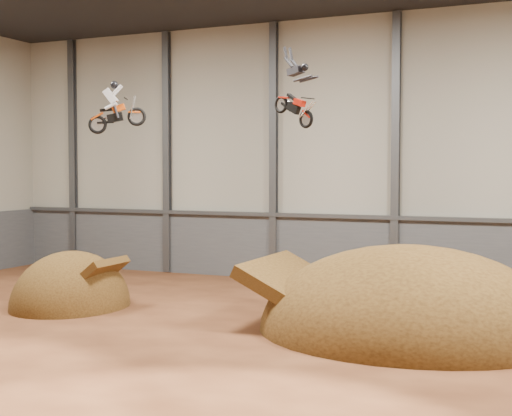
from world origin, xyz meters
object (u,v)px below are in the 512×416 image
(landing_ramp, at_px, (409,333))
(fmx_rider_b, at_px, (291,88))
(takeoff_ramp, at_px, (71,307))
(fmx_rider_a, at_px, (119,103))

(landing_ramp, height_order, fmx_rider_b, fmx_rider_b)
(takeoff_ramp, bearing_deg, fmx_rider_a, -15.16)
(takeoff_ramp, distance_m, landing_ramp, 14.60)
(fmx_rider_a, xyz_separation_m, fmx_rider_b, (7.80, -1.13, 0.15))
(takeoff_ramp, xyz_separation_m, landing_ramp, (14.58, 0.79, 0.00))
(fmx_rider_b, bearing_deg, landing_ramp, 61.87)
(takeoff_ramp, distance_m, fmx_rider_a, 9.25)
(landing_ramp, bearing_deg, fmx_rider_b, -142.54)
(takeoff_ramp, xyz_separation_m, fmx_rider_a, (3.15, -0.85, 8.66))
(fmx_rider_a, distance_m, fmx_rider_b, 7.88)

